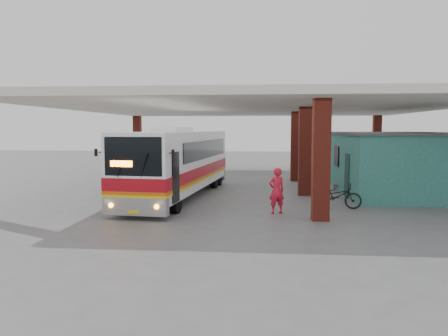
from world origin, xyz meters
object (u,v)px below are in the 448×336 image
Objects in this scene: pedestrian at (277,191)px; red_chair at (339,183)px; coach_bus at (179,162)px; motorcycle at (337,196)px.

pedestrian reaches higher than red_chair.
coach_bus is 7.56m from motorcycle.
coach_bus reaches higher than red_chair.
coach_bus is at bearing -149.85° from red_chair.
pedestrian is at bearing 127.57° from motorcycle.
motorcycle is 6.00m from red_chair.
pedestrian reaches higher than motorcycle.
coach_bus is 5.96m from pedestrian.
pedestrian is 8.09m from red_chair.
red_chair is (1.10, 5.89, -0.19)m from motorcycle.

